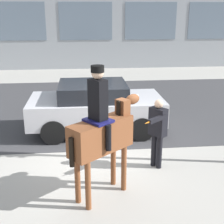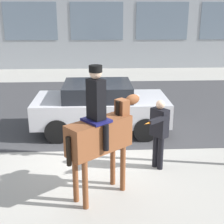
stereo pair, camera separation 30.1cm
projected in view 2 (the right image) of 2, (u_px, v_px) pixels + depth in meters
name	position (u px, v px, depth m)	size (l,w,h in m)	color
ground_plane	(99.00, 159.00, 7.84)	(80.00, 80.00, 0.00)	#9E9B93
road_surface	(98.00, 105.00, 12.35)	(23.00, 8.50, 0.01)	#38383A
mounted_horse_lead	(101.00, 131.00, 5.91)	(1.54, 1.33, 2.65)	brown
pedestrian_bystander	(159.00, 129.00, 7.11)	(0.67, 0.83, 1.67)	black
street_car_near_lane	(100.00, 106.00, 9.49)	(4.00, 2.02, 1.51)	#B7B7BC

